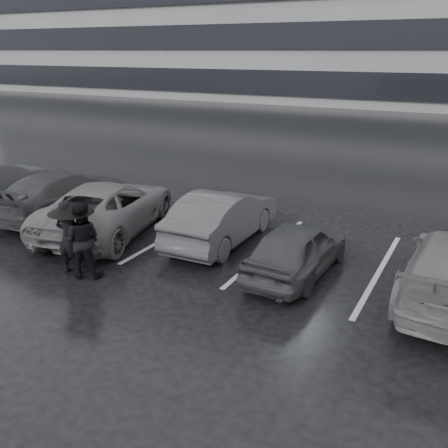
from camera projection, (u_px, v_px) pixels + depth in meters
ground at (198, 284)px, 10.96m from camera, size 160.00×160.00×0.00m
car_main at (297, 249)px, 11.26m from camera, size 1.58×3.65×1.23m
car_west_a at (222, 217)px, 13.16m from camera, size 1.55×4.22×1.38m
car_west_b at (108, 207)px, 13.91m from camera, size 3.51×5.55×1.43m
car_west_c at (64, 193)px, 15.33m from camera, size 1.99×4.77×1.38m
pedestrian_left at (69, 237)px, 11.20m from camera, size 0.68×0.49×1.74m
pedestrian_right at (82, 240)px, 11.04m from camera, size 1.05×0.96×1.75m
umbrella at (71, 207)px, 10.99m from camera, size 1.02×1.02×1.74m
stall_stripes at (220, 241)px, 13.40m from camera, size 19.72×5.00×0.00m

